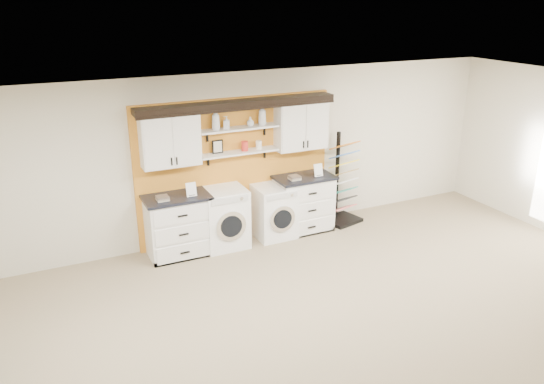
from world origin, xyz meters
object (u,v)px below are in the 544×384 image
washer (224,218)px  base_cabinet_left (178,226)px  dryer (274,211)px  base_cabinet_right (304,203)px  sample_rack (342,194)px

washer → base_cabinet_left: bearing=179.8°
washer → dryer: size_ratio=1.10×
washer → base_cabinet_right: bearing=0.1°
washer → sample_rack: sample_rack is taller
base_cabinet_left → sample_rack: 3.08m
dryer → sample_rack: bearing=1.6°
base_cabinet_right → dryer: (-0.58, -0.00, -0.05)m
base_cabinet_right → sample_rack: 0.82m
dryer → sample_rack: (1.40, 0.04, 0.07)m
sample_rack → dryer: bearing=167.7°
washer → dryer: washer is taller
base_cabinet_right → dryer: base_cabinet_right is taller
base_cabinet_right → sample_rack: (0.82, 0.03, 0.03)m
washer → dryer: (0.91, 0.00, -0.04)m
base_cabinet_left → sample_rack: sample_rack is taller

